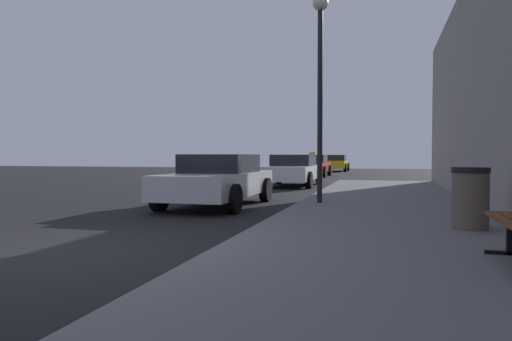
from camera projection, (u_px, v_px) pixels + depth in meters
name	position (u px, v px, depth m)	size (l,w,h in m)	color
ground_plane	(64.00, 252.00, 6.06)	(80.00, 80.00, 0.00)	black
sidewalk	(387.00, 266.00, 4.99)	(4.00, 32.00, 0.15)	#5B5B60
trash_bin	(470.00, 198.00, 7.04)	(0.55, 0.55, 0.92)	brown
street_lamp	(320.00, 63.00, 10.82)	(0.36, 0.36, 4.76)	black
car_silver	(218.00, 180.00, 11.64)	(1.96, 4.32, 1.27)	#B7B7BF
car_white	(293.00, 170.00, 19.26)	(2.01, 4.42, 1.27)	white
car_red	(312.00, 165.00, 27.77)	(1.99, 4.24, 1.43)	red
car_yellow	(335.00, 163.00, 36.63)	(2.07, 4.11, 1.27)	yellow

